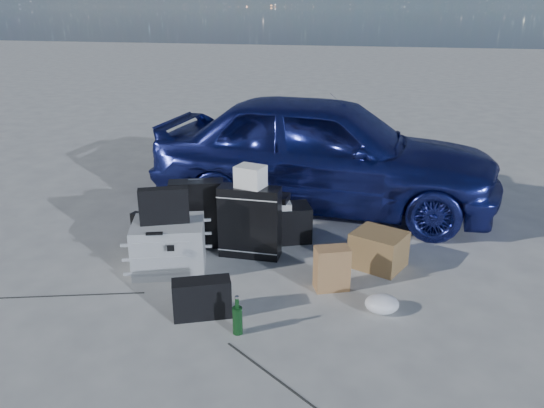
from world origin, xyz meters
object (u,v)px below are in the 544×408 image
(briefcase, at_px, (150,230))
(suitcase_left, at_px, (198,214))
(suitcase_right, at_px, (250,222))
(green_bottle, at_px, (237,316))
(car, at_px, (324,151))
(pelican_case, at_px, (169,246))
(duffel_bag, at_px, (273,224))
(cardboard_box, at_px, (378,250))

(briefcase, distance_m, suitcase_left, 0.51)
(briefcase, bearing_deg, suitcase_right, 12.80)
(suitcase_left, bearing_deg, green_bottle, -79.22)
(car, relative_size, green_bottle, 13.44)
(pelican_case, relative_size, duffel_bag, 0.84)
(briefcase, xyz_separation_m, green_bottle, (1.29, -1.26, -0.01))
(car, relative_size, duffel_bag, 5.30)
(car, distance_m, suitcase_left, 1.79)
(duffel_bag, bearing_deg, briefcase, 175.80)
(car, relative_size, briefcase, 9.60)
(suitcase_left, relative_size, duffel_bag, 0.92)
(car, distance_m, green_bottle, 2.84)
(car, distance_m, cardboard_box, 1.70)
(suitcase_left, relative_size, green_bottle, 2.32)
(duffel_bag, bearing_deg, suitcase_left, -179.53)
(car, xyz_separation_m, suitcase_left, (-1.02, -1.43, -0.33))
(suitcase_right, relative_size, green_bottle, 2.35)
(duffel_bag, bearing_deg, pelican_case, -155.97)
(car, distance_m, briefcase, 2.19)
(briefcase, distance_m, cardboard_box, 2.23)
(duffel_bag, relative_size, cardboard_box, 1.68)
(suitcase_right, distance_m, cardboard_box, 1.22)
(car, bearing_deg, pelican_case, 153.46)
(pelican_case, height_order, briefcase, pelican_case)
(pelican_case, height_order, green_bottle, pelican_case)
(duffel_bag, bearing_deg, cardboard_box, -39.60)
(car, bearing_deg, suitcase_right, 165.72)
(cardboard_box, bearing_deg, suitcase_left, 179.23)
(briefcase, relative_size, suitcase_right, 0.59)
(duffel_bag, height_order, green_bottle, duffel_bag)
(suitcase_left, bearing_deg, suitcase_right, -29.13)
(pelican_case, distance_m, cardboard_box, 1.90)
(briefcase, distance_m, duffel_bag, 1.23)
(pelican_case, bearing_deg, briefcase, 113.98)
(pelican_case, height_order, cardboard_box, pelican_case)
(suitcase_left, bearing_deg, briefcase, 170.85)
(suitcase_left, height_order, cardboard_box, suitcase_left)
(suitcase_right, bearing_deg, suitcase_left, 170.29)
(suitcase_right, distance_m, duffel_bag, 0.44)
(cardboard_box, bearing_deg, green_bottle, -125.04)
(suitcase_left, relative_size, cardboard_box, 1.54)
(pelican_case, height_order, suitcase_left, suitcase_left)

